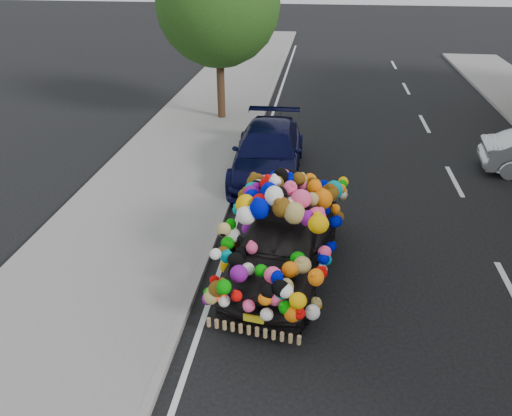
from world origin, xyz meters
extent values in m
plane|color=black|center=(0.00, 0.00, 0.00)|extent=(100.00, 100.00, 0.00)
cube|color=gray|center=(-4.30, 0.00, 0.06)|extent=(4.00, 60.00, 0.12)
cube|color=gray|center=(-2.35, 0.00, 0.07)|extent=(0.15, 60.00, 0.13)
cylinder|color=#332114|center=(-3.80, 9.50, 1.36)|extent=(0.28, 0.28, 2.73)
sphere|color=#154111|center=(-3.80, 9.50, 4.03)|extent=(4.20, 4.20, 4.20)
imported|color=black|center=(-0.74, 0.18, 0.72)|extent=(2.30, 4.41, 1.43)
cube|color=red|center=(-1.62, -1.83, 0.78)|extent=(0.23, 0.09, 0.14)
cube|color=red|center=(-0.48, -2.01, 0.78)|extent=(0.23, 0.09, 0.14)
cube|color=yellow|center=(-1.05, -1.93, 0.48)|extent=(0.34, 0.09, 0.12)
imported|color=black|center=(-1.56, 4.80, 0.67)|extent=(2.00, 4.68, 1.35)
camera|label=1|loc=(-0.20, -8.09, 5.80)|focal=35.00mm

